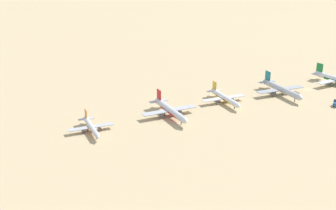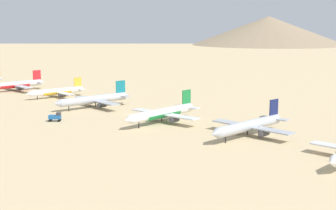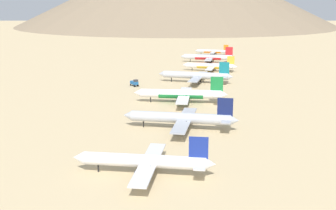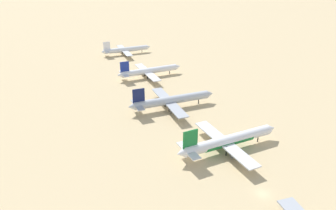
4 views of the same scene
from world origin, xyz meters
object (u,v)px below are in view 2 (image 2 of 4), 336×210
Objects in this scene: parked_jet_3 at (95,99)px; service_truck at (55,117)px; parked_jet_5 at (250,126)px; parked_jet_1 at (15,85)px; parked_jet_2 at (57,91)px; parked_jet_4 at (163,113)px.

parked_jet_3 reaches higher than service_truck.
parked_jet_5 reaches higher than service_truck.
parked_jet_5 is at bearing 90.84° from parked_jet_1.
parked_jet_2 is 6.73× the size of service_truck.
parked_jet_4 is at bearing 131.31° from service_truck.
parked_jet_1 is at bearing -91.22° from parked_jet_4.
parked_jet_5 is 84.08m from service_truck.
parked_jet_2 is at bearing -94.30° from parked_jet_4.
service_truck is at bearing -64.54° from parked_jet_5.
parked_jet_2 is at bearing -123.07° from service_truck.
parked_jet_5 reaches higher than parked_jet_1.
parked_jet_4 is 7.97× the size of service_truck.
parked_jet_3 is (1.03, 84.09, 0.19)m from parked_jet_1.
parked_jet_2 is 69.07m from service_truck.
parked_jet_2 is (-4.13, 41.71, -0.50)m from parked_jet_1.
parked_jet_1 is 0.98× the size of parked_jet_5.
parked_jet_2 is at bearing 95.65° from parked_jet_1.
parked_jet_2 is 0.84× the size of parked_jet_3.
service_truck is (36.13, -75.90, -2.08)m from parked_jet_5.
service_truck is (37.68, 57.87, -1.44)m from parked_jet_2.
parked_jet_1 is 0.96× the size of parked_jet_3.
service_truck is at bearing -48.69° from parked_jet_4.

